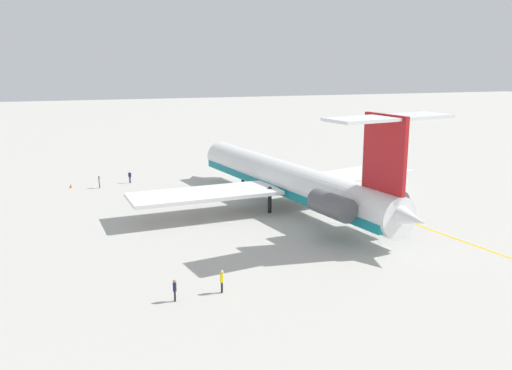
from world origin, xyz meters
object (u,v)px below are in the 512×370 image
ground_crew_portside (99,181)px  ground_crew_starboard (175,288)px  ground_crew_near_tail (222,279)px  safety_cone_wingtip (71,186)px  main_jetliner (293,181)px  ground_crew_near_nose (130,175)px

ground_crew_portside → ground_crew_starboard: ground_crew_portside is taller
ground_crew_near_tail → safety_cone_wingtip: bearing=142.5°
ground_crew_starboard → safety_cone_wingtip: (40.77, 7.98, -0.80)m
ground_crew_portside → ground_crew_near_tail: bearing=98.9°
main_jetliner → ground_crew_near_tail: 25.13m
ground_crew_starboard → ground_crew_portside: bearing=-54.5°
ground_crew_near_tail → ground_crew_portside: size_ratio=1.07×
safety_cone_wingtip → ground_crew_near_nose: bearing=-85.3°
ground_crew_portside → ground_crew_starboard: size_ratio=1.00×
ground_crew_portside → safety_cone_wingtip: bearing=-22.7°
main_jetliner → ground_crew_near_nose: size_ratio=24.61×
main_jetliner → ground_crew_portside: (18.06, 21.69, -2.36)m
main_jetliner → safety_cone_wingtip: size_ratio=78.18×
safety_cone_wingtip → ground_crew_starboard: bearing=-168.9°
ground_crew_near_nose → ground_crew_portside: bearing=134.1°
main_jetliner → ground_crew_near_nose: 26.70m
ground_crew_near_tail → ground_crew_starboard: (-0.45, 3.68, -0.08)m
main_jetliner → safety_cone_wingtip: (19.47, 25.50, -3.16)m
ground_crew_near_nose → ground_crew_near_tail: (-40.98, -3.54, 0.05)m
main_jetliner → ground_crew_portside: bearing=38.6°
ground_crew_starboard → safety_cone_wingtip: size_ratio=3.09×
main_jetliner → ground_crew_portside: 28.33m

